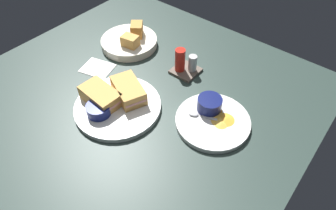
{
  "coord_description": "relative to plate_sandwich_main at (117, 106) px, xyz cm",
  "views": [
    {
      "loc": [
        51.75,
        -45.31,
        68.34
      ],
      "look_at": [
        13.24,
        1.94,
        3.0
      ],
      "focal_mm": 31.01,
      "sensor_mm": 36.0,
      "label": 1
    }
  ],
  "objects": [
    {
      "name": "sandwich_half_near",
      "position": [
        0.52,
        5.18,
        3.2
      ],
      "size": [
        14.96,
        12.2,
        4.8
      ],
      "color": "tan",
      "rests_on": "plate_sandwich_main"
    },
    {
      "name": "spoon_by_gravy_ramekin",
      "position": [
        22.33,
        12.26,
        1.16
      ],
      "size": [
        9.79,
        4.68,
        0.8
      ],
      "color": "silver",
      "rests_on": "plate_chips_companion"
    },
    {
      "name": "sandwich_half_far",
      "position": [
        -4.75,
        -2.14,
        3.2
      ],
      "size": [
        13.69,
        8.43,
        4.8
      ],
      "color": "tan",
      "rests_on": "plate_sandwich_main"
    },
    {
      "name": "paper_napkin_folded",
      "position": [
        -19.94,
        9.07,
        -0.6
      ],
      "size": [
        13.01,
        11.62,
        0.4
      ],
      "primitive_type": "cube",
      "rotation": [
        0.0,
        0.0,
        0.27
      ],
      "color": "white",
      "rests_on": "ground_plane"
    },
    {
      "name": "ground_plane",
      "position": [
        0.21,
        6.99,
        -2.3
      ],
      "size": [
        110.0,
        110.0,
        3.0
      ],
      "primitive_type": "cube",
      "color": "#283833"
    },
    {
      "name": "ramekin_dark_sauce",
      "position": [
        -1.57,
        -5.96,
        2.63
      ],
      "size": [
        7.41,
        7.41,
        3.39
      ],
      "color": "navy",
      "rests_on": "plate_sandwich_main"
    },
    {
      "name": "spoon_by_dark_ramekin",
      "position": [
        -0.03,
        -0.41,
        1.16
      ],
      "size": [
        4.08,
        9.89,
        0.8
      ],
      "color": "silver",
      "rests_on": "plate_sandwich_main"
    },
    {
      "name": "plantain_chip_scatter",
      "position": [
        27.89,
        15.62,
        1.1
      ],
      "size": [
        10.6,
        8.44,
        0.6
      ],
      "color": "gold",
      "rests_on": "plate_chips_companion"
    },
    {
      "name": "ramekin_light_gravy",
      "position": [
        23.49,
        16.71,
        3.09
      ],
      "size": [
        7.58,
        7.58,
        4.28
      ],
      "color": "#0C144C",
      "rests_on": "plate_chips_companion"
    },
    {
      "name": "bread_basket_rear",
      "position": [
        -20.54,
        26.84,
        1.25
      ],
      "size": [
        22.0,
        22.0,
        8.12
      ],
      "color": "silver",
      "rests_on": "ground_plane"
    },
    {
      "name": "condiment_caddy",
      "position": [
        5.82,
        27.59,
        2.61
      ],
      "size": [
        9.0,
        9.0,
        9.5
      ],
      "color": "brown",
      "rests_on": "ground_plane"
    },
    {
      "name": "plate_sandwich_main",
      "position": [
        0.0,
        0.0,
        0.0
      ],
      "size": [
        27.41,
        27.41,
        1.6
      ],
      "primitive_type": "cylinder",
      "color": "silver",
      "rests_on": "ground_plane"
    },
    {
      "name": "plate_chips_companion",
      "position": [
        26.9,
        13.87,
        0.0
      ],
      "size": [
        22.7,
        22.7,
        1.6
      ],
      "primitive_type": "cylinder",
      "color": "silver",
      "rests_on": "ground_plane"
    }
  ]
}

